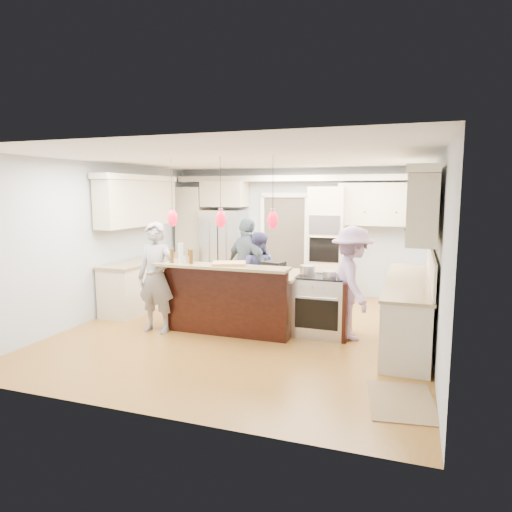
% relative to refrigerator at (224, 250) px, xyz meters
% --- Properties ---
extents(ground_plane, '(6.00, 6.00, 0.00)m').
position_rel_refrigerator_xyz_m(ground_plane, '(1.55, -2.64, -0.90)').
color(ground_plane, '#A8712E').
rests_on(ground_plane, ground).
extents(room_shell, '(5.54, 6.04, 2.72)m').
position_rel_refrigerator_xyz_m(room_shell, '(1.55, -2.64, 0.92)').
color(room_shell, '#B2BCC6').
rests_on(room_shell, ground).
extents(refrigerator, '(0.90, 0.70, 1.80)m').
position_rel_refrigerator_xyz_m(refrigerator, '(0.00, 0.00, 0.00)').
color(refrigerator, '#B7B7BC').
rests_on(refrigerator, ground).
extents(oven_column, '(0.72, 0.69, 2.30)m').
position_rel_refrigerator_xyz_m(oven_column, '(2.30, 0.03, 0.25)').
color(oven_column, beige).
rests_on(oven_column, ground).
extents(back_upper_cabinets, '(5.30, 0.61, 2.54)m').
position_rel_refrigerator_xyz_m(back_upper_cabinets, '(0.80, 0.12, 0.77)').
color(back_upper_cabinets, beige).
rests_on(back_upper_cabinets, ground).
extents(right_counter_run, '(0.64, 3.10, 2.51)m').
position_rel_refrigerator_xyz_m(right_counter_run, '(3.99, -2.34, 0.16)').
color(right_counter_run, beige).
rests_on(right_counter_run, ground).
extents(left_cabinets, '(0.64, 2.30, 2.51)m').
position_rel_refrigerator_xyz_m(left_cabinets, '(-0.89, -1.84, 0.16)').
color(left_cabinets, beige).
rests_on(left_cabinets, ground).
extents(kitchen_island, '(2.10, 1.46, 1.12)m').
position_rel_refrigerator_xyz_m(kitchen_island, '(1.30, -2.57, -0.41)').
color(kitchen_island, black).
rests_on(kitchen_island, ground).
extents(island_range, '(0.82, 0.71, 0.92)m').
position_rel_refrigerator_xyz_m(island_range, '(2.71, -2.49, -0.44)').
color(island_range, '#B7B7BC').
rests_on(island_range, ground).
extents(pendant_lights, '(1.75, 0.15, 1.03)m').
position_rel_refrigerator_xyz_m(pendant_lights, '(1.30, -3.15, 0.90)').
color(pendant_lights, black).
rests_on(pendant_lights, ground).
extents(person_bar_end, '(0.65, 0.44, 1.74)m').
position_rel_refrigerator_xyz_m(person_bar_end, '(0.21, -3.19, -0.03)').
color(person_bar_end, gray).
rests_on(person_bar_end, ground).
extents(person_far_left, '(0.77, 0.62, 1.50)m').
position_rel_refrigerator_xyz_m(person_far_left, '(1.40, -1.79, -0.15)').
color(person_far_left, navy).
rests_on(person_far_left, ground).
extents(person_far_right, '(1.10, 0.88, 1.75)m').
position_rel_refrigerator_xyz_m(person_far_right, '(1.21, -1.79, -0.03)').
color(person_far_right, '#4D606D').
rests_on(person_far_right, ground).
extents(person_range_side, '(1.00, 1.25, 1.70)m').
position_rel_refrigerator_xyz_m(person_range_side, '(3.15, -2.53, -0.05)').
color(person_range_side, '#9B7EA9').
rests_on(person_range_side, ground).
extents(floor_rug, '(0.79, 1.05, 0.01)m').
position_rel_refrigerator_xyz_m(floor_rug, '(3.95, -4.51, -0.89)').
color(floor_rug, olive).
rests_on(floor_rug, ground).
extents(water_bottle, '(0.09, 0.09, 0.31)m').
position_rel_refrigerator_xyz_m(water_bottle, '(0.66, -3.20, 0.37)').
color(water_bottle, silver).
rests_on(water_bottle, kitchen_island).
extents(beer_bottle_a, '(0.07, 0.07, 0.22)m').
position_rel_refrigerator_xyz_m(beer_bottle_a, '(0.50, -3.20, 0.33)').
color(beer_bottle_a, '#4F330E').
rests_on(beer_bottle_a, kitchen_island).
extents(beer_bottle_b, '(0.06, 0.06, 0.22)m').
position_rel_refrigerator_xyz_m(beer_bottle_b, '(0.85, -3.23, 0.33)').
color(beer_bottle_b, '#4F330E').
rests_on(beer_bottle_b, kitchen_island).
extents(beer_bottle_c, '(0.06, 0.06, 0.21)m').
position_rel_refrigerator_xyz_m(beer_bottle_c, '(0.76, -3.12, 0.32)').
color(beer_bottle_c, '#4F330E').
rests_on(beer_bottle_c, kitchen_island).
extents(drink_can, '(0.07, 0.07, 0.11)m').
position_rel_refrigerator_xyz_m(drink_can, '(0.74, -3.14, 0.27)').
color(drink_can, '#B7B7BC').
rests_on(drink_can, kitchen_island).
extents(cutting_board, '(0.58, 0.50, 0.04)m').
position_rel_refrigerator_xyz_m(cutting_board, '(1.41, -3.11, 0.24)').
color(cutting_board, tan).
rests_on(cutting_board, kitchen_island).
extents(pot_large, '(0.24, 0.24, 0.14)m').
position_rel_refrigerator_xyz_m(pot_large, '(2.44, -2.41, 0.09)').
color(pot_large, '#B7B7BC').
rests_on(pot_large, island_range).
extents(pot_small, '(0.20, 0.20, 0.10)m').
position_rel_refrigerator_xyz_m(pot_small, '(2.82, -2.57, 0.07)').
color(pot_small, '#B7B7BC').
rests_on(pot_small, island_range).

